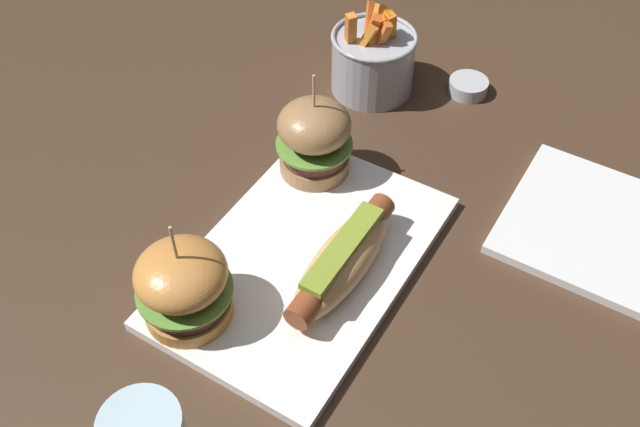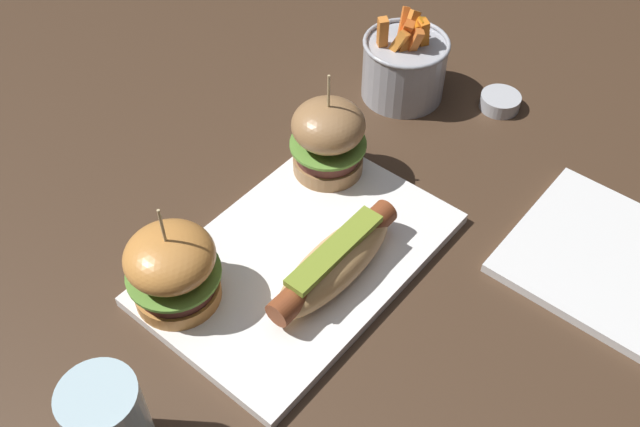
{
  "view_description": "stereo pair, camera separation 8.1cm",
  "coord_description": "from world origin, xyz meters",
  "px_view_note": "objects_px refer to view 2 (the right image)",
  "views": [
    {
      "loc": [
        -0.44,
        -0.29,
        0.65
      ],
      "look_at": [
        0.04,
        0.0,
        0.05
      ],
      "focal_mm": 40.21,
      "sensor_mm": 36.0,
      "label": 1
    },
    {
      "loc": [
        -0.39,
        -0.35,
        0.65
      ],
      "look_at": [
        0.04,
        0.0,
        0.05
      ],
      "focal_mm": 40.21,
      "sensor_mm": 36.0,
      "label": 2
    }
  ],
  "objects_px": {
    "fries_bucket": "(404,66)",
    "side_plate": "(606,259)",
    "slider_left": "(173,269)",
    "slider_right": "(328,138)",
    "hot_dog": "(333,264)",
    "sauce_ramekin": "(500,101)",
    "water_glass": "(110,425)",
    "platter_main": "(301,258)"
  },
  "relations": [
    {
      "from": "fries_bucket",
      "to": "side_plate",
      "type": "relative_size",
      "value": 0.64
    },
    {
      "from": "slider_left",
      "to": "slider_right",
      "type": "relative_size",
      "value": 0.94
    },
    {
      "from": "hot_dog",
      "to": "sauce_ramekin",
      "type": "height_order",
      "value": "hot_dog"
    },
    {
      "from": "fries_bucket",
      "to": "hot_dog",
      "type": "bearing_deg",
      "value": -156.95
    },
    {
      "from": "slider_right",
      "to": "sauce_ramekin",
      "type": "height_order",
      "value": "slider_right"
    },
    {
      "from": "side_plate",
      "to": "water_glass",
      "type": "height_order",
      "value": "water_glass"
    },
    {
      "from": "platter_main",
      "to": "sauce_ramekin",
      "type": "height_order",
      "value": "sauce_ramekin"
    },
    {
      "from": "slider_left",
      "to": "sauce_ramekin",
      "type": "bearing_deg",
      "value": -10.56
    },
    {
      "from": "sauce_ramekin",
      "to": "water_glass",
      "type": "xyz_separation_m",
      "value": [
        -0.68,
        0.01,
        0.04
      ]
    },
    {
      "from": "platter_main",
      "to": "slider_left",
      "type": "bearing_deg",
      "value": 153.54
    },
    {
      "from": "hot_dog",
      "to": "slider_left",
      "type": "distance_m",
      "value": 0.17
    },
    {
      "from": "fries_bucket",
      "to": "sauce_ramekin",
      "type": "distance_m",
      "value": 0.15
    },
    {
      "from": "side_plate",
      "to": "water_glass",
      "type": "bearing_deg",
      "value": 153.68
    },
    {
      "from": "water_glass",
      "to": "hot_dog",
      "type": "bearing_deg",
      "value": -6.09
    },
    {
      "from": "slider_right",
      "to": "sauce_ramekin",
      "type": "relative_size",
      "value": 2.57
    },
    {
      "from": "fries_bucket",
      "to": "sauce_ramekin",
      "type": "height_order",
      "value": "fries_bucket"
    },
    {
      "from": "slider_left",
      "to": "side_plate",
      "type": "xyz_separation_m",
      "value": [
        0.36,
        -0.34,
        -0.06
      ]
    },
    {
      "from": "platter_main",
      "to": "slider_right",
      "type": "bearing_deg",
      "value": 26.85
    },
    {
      "from": "hot_dog",
      "to": "slider_right",
      "type": "bearing_deg",
      "value": 41.07
    },
    {
      "from": "slider_right",
      "to": "water_glass",
      "type": "height_order",
      "value": "slider_right"
    },
    {
      "from": "slider_right",
      "to": "water_glass",
      "type": "bearing_deg",
      "value": -168.15
    },
    {
      "from": "platter_main",
      "to": "fries_bucket",
      "type": "height_order",
      "value": "fries_bucket"
    },
    {
      "from": "fries_bucket",
      "to": "sauce_ramekin",
      "type": "xyz_separation_m",
      "value": [
        0.06,
        -0.13,
        -0.04
      ]
    },
    {
      "from": "side_plate",
      "to": "platter_main",
      "type": "bearing_deg",
      "value": 129.75
    },
    {
      "from": "hot_dog",
      "to": "fries_bucket",
      "type": "bearing_deg",
      "value": 23.05
    },
    {
      "from": "fries_bucket",
      "to": "side_plate",
      "type": "distance_m",
      "value": 0.38
    },
    {
      "from": "sauce_ramekin",
      "to": "hot_dog",
      "type": "bearing_deg",
      "value": -177.6
    },
    {
      "from": "slider_left",
      "to": "water_glass",
      "type": "bearing_deg",
      "value": -151.05
    },
    {
      "from": "platter_main",
      "to": "side_plate",
      "type": "bearing_deg",
      "value": -50.25
    },
    {
      "from": "fries_bucket",
      "to": "side_plate",
      "type": "height_order",
      "value": "fries_bucket"
    },
    {
      "from": "platter_main",
      "to": "side_plate",
      "type": "xyz_separation_m",
      "value": [
        0.23,
        -0.27,
        -0.0
      ]
    },
    {
      "from": "slider_right",
      "to": "side_plate",
      "type": "xyz_separation_m",
      "value": [
        0.1,
        -0.34,
        -0.06
      ]
    },
    {
      "from": "slider_left",
      "to": "water_glass",
      "type": "distance_m",
      "value": 0.18
    },
    {
      "from": "sauce_ramekin",
      "to": "fries_bucket",
      "type": "bearing_deg",
      "value": 116.74
    },
    {
      "from": "slider_left",
      "to": "fries_bucket",
      "type": "height_order",
      "value": "slider_left"
    },
    {
      "from": "platter_main",
      "to": "water_glass",
      "type": "xyz_separation_m",
      "value": [
        -0.28,
        -0.02,
        0.05
      ]
    },
    {
      "from": "sauce_ramekin",
      "to": "water_glass",
      "type": "distance_m",
      "value": 0.68
    },
    {
      "from": "platter_main",
      "to": "fries_bucket",
      "type": "bearing_deg",
      "value": 15.53
    },
    {
      "from": "hot_dog",
      "to": "side_plate",
      "type": "height_order",
      "value": "hot_dog"
    },
    {
      "from": "platter_main",
      "to": "slider_left",
      "type": "height_order",
      "value": "slider_left"
    },
    {
      "from": "platter_main",
      "to": "hot_dog",
      "type": "relative_size",
      "value": 1.84
    },
    {
      "from": "hot_dog",
      "to": "fries_bucket",
      "type": "height_order",
      "value": "fries_bucket"
    }
  ]
}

